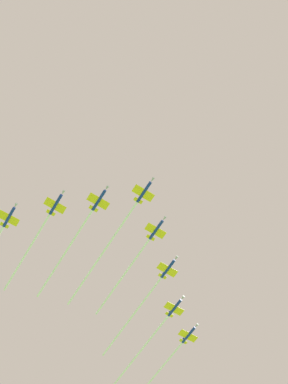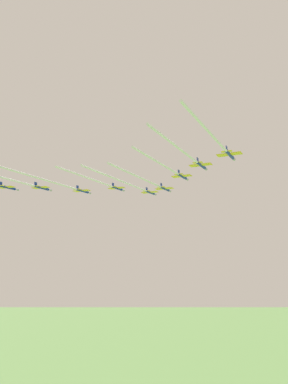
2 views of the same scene
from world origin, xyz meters
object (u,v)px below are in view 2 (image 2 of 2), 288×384
Objects in this scene: jet_port_trail at (188,155)px; jet_tail_end at (218,142)px; jet_starboard_outer at (170,169)px; jet_port_outer at (61,184)px; jet_port_inner at (101,183)px; jet_starboard_inner at (150,182)px; jet_center_rear at (15,181)px; jet_lead at (132,185)px.

jet_tail_end is at bearing -34.26° from jet_port_trail.
jet_port_trail is (-17.74, 8.46, -0.05)m from jet_starboard_outer.
jet_tail_end is at bearing -15.22° from jet_port_outer.
jet_port_outer is 1.08× the size of jet_tail_end.
jet_tail_end reaches higher than jet_starboard_outer.
jet_starboard_outer is (-39.40, -5.90, -0.28)m from jet_port_inner.
jet_port_inner is 0.99× the size of jet_tail_end.
jet_center_rear is at bearing -152.81° from jet_starboard_inner.
jet_tail_end reaches higher than jet_port_outer.
jet_port_inner reaches higher than jet_tail_end.
jet_center_rear reaches higher than jet_port_outer.
jet_port_inner is 39.84m from jet_starboard_outer.
jet_port_trail is at bearing -49.34° from jet_starboard_outer.
jet_starboard_outer is at bearing -35.29° from jet_starboard_inner.
jet_starboard_inner is at bearing 17.05° from jet_port_outer.
jet_lead is at bearing 24.71° from jet_port_inner.
jet_starboard_outer is at bearing -32.68° from jet_lead.
jet_starboard_outer is at bearing 15.08° from jet_center_rear.
jet_tail_end is at bearing -42.70° from jet_starboard_outer.
jet_port_inner is at bearing 46.00° from jet_port_outer.
jet_lead is at bearing 41.25° from jet_center_rear.
jet_port_trail reaches higher than jet_center_rear.
jet_center_rear is 1.10× the size of jet_port_trail.
jet_port_trail is (-69.32, -33.22, 1.85)m from jet_center_rear.
jet_starboard_outer is 0.96× the size of jet_tail_end.
jet_port_inner is at bearing 176.70° from jet_starboard_inner.
jet_port_outer is 79.65m from jet_tail_end.
jet_port_inner is 72.57m from jet_tail_end.
jet_center_rear is (51.58, 41.67, -1.90)m from jet_starboard_outer.
jet_port_inner is 25.78m from jet_starboard_inner.
jet_lead is 1.23× the size of jet_port_inner.
jet_tail_end is (-15.24, 2.80, 0.22)m from jet_port_trail.
jet_starboard_outer is at bearing -15.34° from jet_port_inner.
jet_starboard_inner is 50.50m from jet_tail_end.
jet_port_inner reaches higher than jet_center_rear.
jet_starboard_outer reaches higher than jet_port_trail.
jet_starboard_inner is at bearing 144.71° from jet_starboard_outer.
jet_port_outer is 51.33m from jet_starboard_outer.
jet_center_rear is (5.83, 18.47, 0.05)m from jet_port_outer.
jet_starboard_inner is 0.98× the size of jet_port_outer.
jet_port_inner is (9.33, 10.57, 1.26)m from jet_lead.
jet_starboard_inner is 1.10× the size of jet_starboard_outer.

